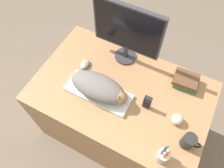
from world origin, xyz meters
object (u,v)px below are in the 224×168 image
at_px(monitor, 127,31).
at_px(computer_mouse, 85,64).
at_px(keyboard, 98,92).
at_px(cat, 100,88).
at_px(baseball, 177,119).
at_px(coffee_mug, 189,141).
at_px(pen_cup, 163,156).
at_px(phone, 147,102).
at_px(book_stack, 186,81).

relative_size(monitor, computer_mouse, 5.06).
height_order(keyboard, cat, cat).
height_order(computer_mouse, baseball, baseball).
relative_size(computer_mouse, coffee_mug, 0.83).
bearing_deg(pen_cup, phone, 127.87).
bearing_deg(monitor, book_stack, -2.49).
height_order(monitor, coffee_mug, monitor).
xyz_separation_m(cat, coffee_mug, (0.63, -0.06, -0.04)).
bearing_deg(computer_mouse, cat, -35.98).
bearing_deg(phone, baseball, -2.48).
xyz_separation_m(coffee_mug, baseball, (-0.10, 0.11, -0.02)).
height_order(keyboard, monitor, monitor).
xyz_separation_m(computer_mouse, pen_cup, (0.73, -0.36, 0.04)).
distance_m(computer_mouse, phone, 0.54).
height_order(cat, pen_cup, pen_cup).
xyz_separation_m(pen_cup, phone, (-0.21, 0.26, 0.00)).
xyz_separation_m(cat, book_stack, (0.49, 0.35, -0.05)).
height_order(cat, book_stack, cat).
distance_m(cat, book_stack, 0.60).
height_order(keyboard, computer_mouse, computer_mouse).
distance_m(keyboard, computer_mouse, 0.25).
relative_size(cat, monitor, 0.84).
distance_m(monitor, coffee_mug, 0.78).
bearing_deg(coffee_mug, cat, 174.63).
height_order(computer_mouse, phone, phone).
height_order(computer_mouse, coffee_mug, coffee_mug).
relative_size(keyboard, pen_cup, 1.96).
xyz_separation_m(baseball, phone, (-0.21, 0.01, 0.02)).
bearing_deg(phone, cat, -169.26).
bearing_deg(book_stack, coffee_mug, -70.95).
xyz_separation_m(keyboard, book_stack, (0.50, 0.35, 0.02)).
xyz_separation_m(computer_mouse, phone, (0.53, -0.10, 0.04)).
height_order(coffee_mug, baseball, coffee_mug).
bearing_deg(monitor, cat, -91.63).
xyz_separation_m(keyboard, baseball, (0.54, 0.05, 0.02)).
xyz_separation_m(cat, monitor, (0.01, 0.37, 0.18)).
bearing_deg(pen_cup, keyboard, 158.93).
xyz_separation_m(monitor, phone, (0.30, -0.31, -0.21)).
distance_m(cat, pen_cup, 0.56).
relative_size(monitor, coffee_mug, 4.19).
relative_size(coffee_mug, baseball, 1.59).
bearing_deg(coffee_mug, keyboard, 174.75).
distance_m(monitor, book_stack, 0.53).
bearing_deg(keyboard, book_stack, 34.80).
xyz_separation_m(keyboard, pen_cup, (0.53, -0.21, 0.04)).
bearing_deg(baseball, phone, 177.52).
distance_m(cat, computer_mouse, 0.27).
relative_size(monitor, baseball, 6.66).
height_order(pen_cup, book_stack, pen_cup).
relative_size(keyboard, computer_mouse, 4.83).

